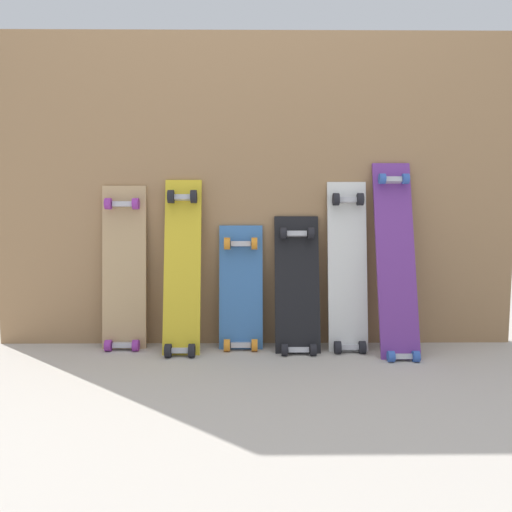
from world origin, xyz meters
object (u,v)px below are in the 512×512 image
(skateboard_yellow, at_px, (182,273))
(skateboard_white, at_px, (348,273))
(skateboard_natural, at_px, (124,274))
(skateboard_black, at_px, (297,291))
(skateboard_blue, at_px, (241,294))
(skateboard_purple, at_px, (396,266))

(skateboard_yellow, relative_size, skateboard_white, 1.01)
(skateboard_natural, bearing_deg, skateboard_black, -3.29)
(skateboard_blue, bearing_deg, skateboard_white, -2.23)
(skateboard_blue, height_order, skateboard_black, skateboard_black)
(skateboard_blue, height_order, skateboard_white, skateboard_white)
(skateboard_blue, xyz_separation_m, skateboard_purple, (0.72, -0.09, 0.14))
(skateboard_black, height_order, skateboard_purple, skateboard_purple)
(skateboard_yellow, relative_size, skateboard_black, 1.24)
(skateboard_natural, bearing_deg, skateboard_blue, -0.88)
(skateboard_yellow, height_order, skateboard_black, skateboard_yellow)
(skateboard_yellow, distance_m, skateboard_purple, 0.99)
(skateboard_yellow, height_order, skateboard_purple, skateboard_purple)
(skateboard_yellow, relative_size, skateboard_blue, 1.33)
(skateboard_yellow, xyz_separation_m, skateboard_blue, (0.27, 0.05, -0.11))
(skateboard_yellow, distance_m, skateboard_white, 0.78)
(skateboard_black, bearing_deg, skateboard_yellow, -178.99)
(skateboard_natural, relative_size, skateboard_white, 0.98)
(skateboard_natural, xyz_separation_m, skateboard_white, (1.06, -0.03, 0.01))
(skateboard_blue, distance_m, skateboard_black, 0.27)
(skateboard_white, xyz_separation_m, skateboard_purple, (0.21, -0.07, 0.04))
(skateboard_white, bearing_deg, skateboard_purple, -17.53)
(skateboard_natural, distance_m, skateboard_purple, 1.28)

